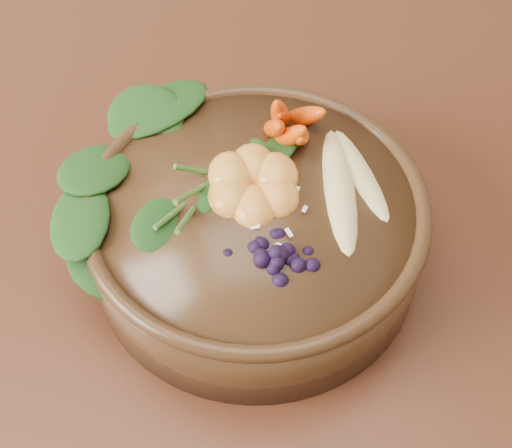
# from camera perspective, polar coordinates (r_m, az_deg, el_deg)

# --- Properties ---
(dining_table) EXTENTS (1.60, 0.90, 0.75)m
(dining_table) POSITION_cam_1_polar(r_m,az_deg,el_deg) (0.75, -18.44, -8.55)
(dining_table) COLOR #331C0C
(dining_table) RESTS_ON ground
(stoneware_bowl) EXTENTS (0.33, 0.33, 0.08)m
(stoneware_bowl) POSITION_cam_1_polar(r_m,az_deg,el_deg) (0.62, 0.00, -0.56)
(stoneware_bowl) COLOR #3C2513
(stoneware_bowl) RESTS_ON dining_table
(kale_heap) EXTENTS (0.21, 0.19, 0.04)m
(kale_heap) POSITION_cam_1_polar(r_m,az_deg,el_deg) (0.61, -5.46, 6.49)
(kale_heap) COLOR #204E19
(kale_heap) RESTS_ON stoneware_bowl
(carrot_cluster) EXTENTS (0.07, 0.07, 0.08)m
(carrot_cluster) POSITION_cam_1_polar(r_m,az_deg,el_deg) (0.62, 3.01, 10.30)
(carrot_cluster) COLOR #D74408
(carrot_cluster) RESTS_ON stoneware_bowl
(banana_halves) EXTENTS (0.07, 0.17, 0.03)m
(banana_halves) POSITION_cam_1_polar(r_m,az_deg,el_deg) (0.60, 7.67, 4.27)
(banana_halves) COLOR #E0CC84
(banana_halves) RESTS_ON stoneware_bowl
(mandarin_cluster) EXTENTS (0.10, 0.10, 0.03)m
(mandarin_cluster) POSITION_cam_1_polar(r_m,az_deg,el_deg) (0.59, -0.22, 4.04)
(mandarin_cluster) COLOR orange
(mandarin_cluster) RESTS_ON stoneware_bowl
(blueberry_pile) EXTENTS (0.15, 0.12, 0.04)m
(blueberry_pile) POSITION_cam_1_polar(r_m,az_deg,el_deg) (0.54, 1.80, -1.64)
(blueberry_pile) COLOR black
(blueberry_pile) RESTS_ON stoneware_bowl
(coconut_flakes) EXTENTS (0.10, 0.08, 0.01)m
(coconut_flakes) POSITION_cam_1_polar(r_m,az_deg,el_deg) (0.58, 0.66, 0.52)
(coconut_flakes) COLOR white
(coconut_flakes) RESTS_ON stoneware_bowl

